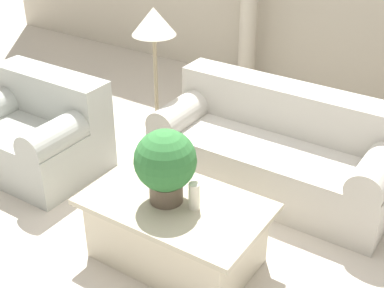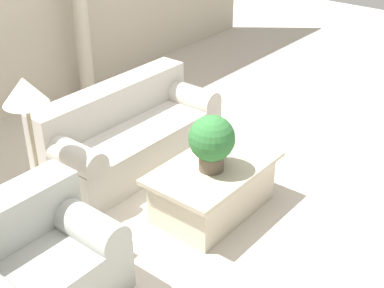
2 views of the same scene
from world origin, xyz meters
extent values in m
plane|color=beige|center=(0.00, 0.00, 0.00)|extent=(16.00, 16.00, 0.00)
cube|color=#B7B2A8|center=(0.31, 0.84, 0.22)|extent=(2.00, 0.86, 0.44)
cube|color=#B7B2A8|center=(0.31, 1.12, 0.63)|extent=(2.00, 0.30, 0.38)
cylinder|color=#B7B2A8|center=(-0.55, 0.84, 0.50)|extent=(0.28, 0.86, 0.28)
cylinder|color=#B7B2A8|center=(1.16, 0.84, 0.50)|extent=(0.28, 0.86, 0.28)
cube|color=#AAADA6|center=(-1.59, -0.04, 0.22)|extent=(1.15, 0.86, 0.44)
cube|color=#AAADA6|center=(-1.59, 0.24, 0.63)|extent=(1.15, 0.30, 0.38)
cylinder|color=#AAADA6|center=(-1.16, -0.04, 0.50)|extent=(0.28, 0.86, 0.28)
cube|color=beige|center=(0.15, -0.35, 0.22)|extent=(1.08, 0.66, 0.45)
cube|color=#B3A98F|center=(0.15, -0.35, 0.47)|extent=(1.23, 0.75, 0.04)
cylinder|color=brown|center=(0.09, -0.36, 0.56)|extent=(0.22, 0.22, 0.14)
sphere|color=#2D6B33|center=(0.09, -0.36, 0.80)|extent=(0.41, 0.41, 0.41)
cylinder|color=silver|center=(0.29, -0.33, 0.58)|extent=(0.07, 0.07, 0.19)
cylinder|color=gray|center=(-0.89, 0.84, 0.01)|extent=(0.22, 0.22, 0.03)
cylinder|color=gray|center=(-0.89, 0.84, 0.58)|extent=(0.04, 0.04, 1.10)
cone|color=silver|center=(-0.89, 0.84, 1.24)|extent=(0.38, 0.38, 0.24)
camera|label=1|loc=(1.83, -2.70, 2.58)|focal=50.00mm
camera|label=2|loc=(-3.15, -2.77, 3.00)|focal=50.00mm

